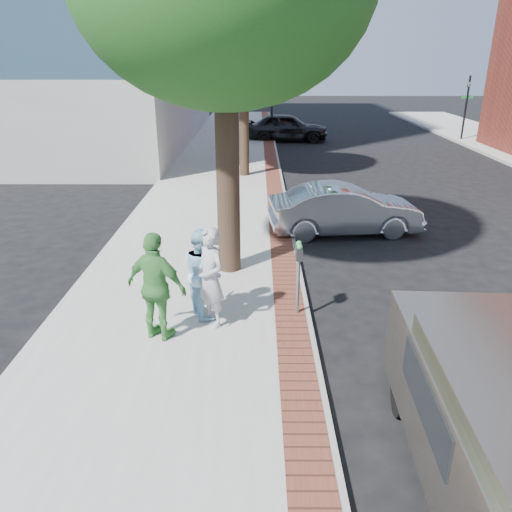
{
  "coord_description": "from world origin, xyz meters",
  "views": [
    {
      "loc": [
        0.06,
        -8.99,
        4.83
      ],
      "look_at": [
        0.03,
        0.06,
        1.2
      ],
      "focal_mm": 35.0,
      "sensor_mm": 36.0,
      "label": 1
    }
  ],
  "objects_px": {
    "sedan_silver": "(345,210)",
    "person_officer": "(203,272)",
    "person_green": "(157,287)",
    "van": "(503,425)",
    "parking_meter": "(299,263)",
    "person_gray": "(210,278)",
    "bg_car": "(287,127)"
  },
  "relations": [
    {
      "from": "parking_meter",
      "to": "van",
      "type": "bearing_deg",
      "value": -64.1
    },
    {
      "from": "person_green",
      "to": "van",
      "type": "height_order",
      "value": "person_green"
    },
    {
      "from": "person_green",
      "to": "van",
      "type": "xyz_separation_m",
      "value": [
        4.53,
        -3.23,
        -0.18
      ]
    },
    {
      "from": "person_gray",
      "to": "bg_car",
      "type": "distance_m",
      "value": 22.98
    },
    {
      "from": "sedan_silver",
      "to": "person_officer",
      "type": "bearing_deg",
      "value": 139.54
    },
    {
      "from": "parking_meter",
      "to": "bg_car",
      "type": "height_order",
      "value": "bg_car"
    },
    {
      "from": "parking_meter",
      "to": "person_officer",
      "type": "height_order",
      "value": "person_officer"
    },
    {
      "from": "person_officer",
      "to": "person_green",
      "type": "bearing_deg",
      "value": 116.38
    },
    {
      "from": "sedan_silver",
      "to": "bg_car",
      "type": "relative_size",
      "value": 0.88
    },
    {
      "from": "person_gray",
      "to": "person_officer",
      "type": "relative_size",
      "value": 1.09
    },
    {
      "from": "sedan_silver",
      "to": "van",
      "type": "height_order",
      "value": "van"
    },
    {
      "from": "sedan_silver",
      "to": "van",
      "type": "relative_size",
      "value": 0.9
    },
    {
      "from": "person_officer",
      "to": "sedan_silver",
      "type": "relative_size",
      "value": 0.4
    },
    {
      "from": "bg_car",
      "to": "parking_meter",
      "type": "bearing_deg",
      "value": -179.88
    },
    {
      "from": "person_gray",
      "to": "sedan_silver",
      "type": "distance_m",
      "value": 6.57
    },
    {
      "from": "parking_meter",
      "to": "sedan_silver",
      "type": "relative_size",
      "value": 0.34
    },
    {
      "from": "person_green",
      "to": "sedan_silver",
      "type": "relative_size",
      "value": 0.46
    },
    {
      "from": "person_green",
      "to": "person_gray",
      "type": "bearing_deg",
      "value": -128.01
    },
    {
      "from": "van",
      "to": "person_officer",
      "type": "bearing_deg",
      "value": 135.92
    },
    {
      "from": "person_gray",
      "to": "bg_car",
      "type": "xyz_separation_m",
      "value": [
        2.63,
        22.83,
        -0.26
      ]
    },
    {
      "from": "parking_meter",
      "to": "person_officer",
      "type": "relative_size",
      "value": 0.85
    },
    {
      "from": "person_gray",
      "to": "van",
      "type": "xyz_separation_m",
      "value": [
        3.65,
        -3.71,
        -0.14
      ]
    },
    {
      "from": "person_green",
      "to": "bg_car",
      "type": "distance_m",
      "value": 23.58
    },
    {
      "from": "sedan_silver",
      "to": "van",
      "type": "xyz_separation_m",
      "value": [
        0.26,
        -9.33,
        0.24
      ]
    },
    {
      "from": "person_officer",
      "to": "sedan_silver",
      "type": "distance_m",
      "value": 6.31
    },
    {
      "from": "van",
      "to": "sedan_silver",
      "type": "bearing_deg",
      "value": 94.7
    },
    {
      "from": "person_gray",
      "to": "person_officer",
      "type": "height_order",
      "value": "person_gray"
    },
    {
      "from": "person_green",
      "to": "bg_car",
      "type": "height_order",
      "value": "person_green"
    },
    {
      "from": "person_officer",
      "to": "person_green",
      "type": "relative_size",
      "value": 0.88
    },
    {
      "from": "parking_meter",
      "to": "person_officer",
      "type": "bearing_deg",
      "value": -179.53
    },
    {
      "from": "sedan_silver",
      "to": "bg_car",
      "type": "height_order",
      "value": "bg_car"
    },
    {
      "from": "person_officer",
      "to": "person_gray",
      "type": "bearing_deg",
      "value": 177.55
    }
  ]
}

